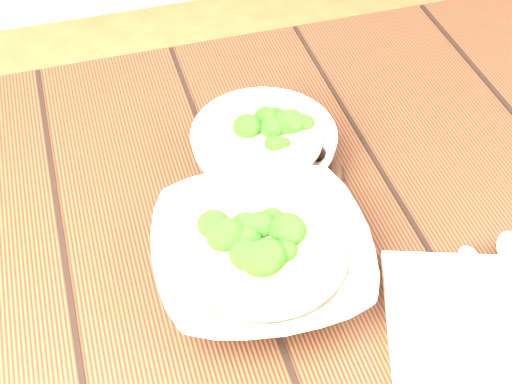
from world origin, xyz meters
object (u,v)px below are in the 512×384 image
(soup_bowl_back, at_px, (264,148))
(soup_bowl_front, at_px, (262,256))
(trivet, at_px, (302,174))
(napkin, at_px, (485,320))
(table, at_px, (258,295))

(soup_bowl_back, bearing_deg, soup_bowl_front, -107.82)
(soup_bowl_front, bearing_deg, trivet, 53.86)
(soup_bowl_back, relative_size, trivet, 1.93)
(soup_bowl_back, height_order, napkin, soup_bowl_back)
(table, xyz_separation_m, napkin, (0.19, -0.18, 0.13))
(trivet, bearing_deg, napkin, -65.67)
(soup_bowl_front, relative_size, napkin, 1.26)
(table, relative_size, trivet, 11.56)
(table, xyz_separation_m, soup_bowl_back, (0.04, 0.11, 0.15))
(table, relative_size, soup_bowl_back, 6.01)
(soup_bowl_front, relative_size, trivet, 2.47)
(soup_bowl_back, xyz_separation_m, napkin, (0.15, -0.29, -0.02))
(table, distance_m, soup_bowl_front, 0.16)
(soup_bowl_back, distance_m, trivet, 0.06)
(soup_bowl_front, bearing_deg, napkin, -32.11)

